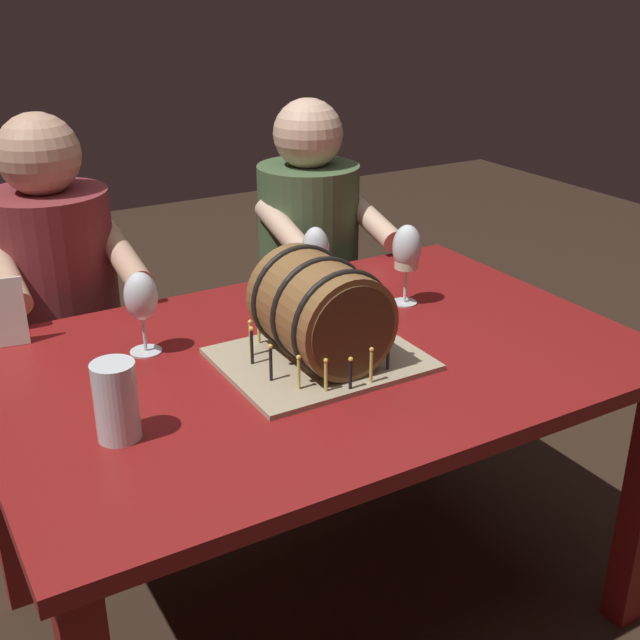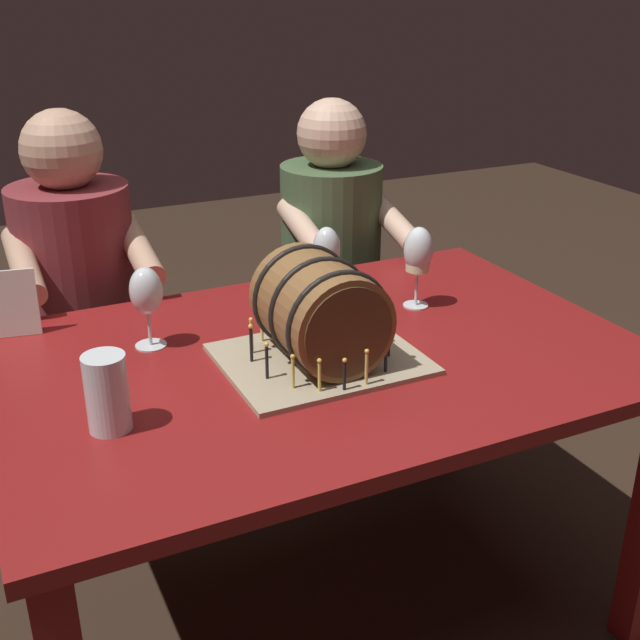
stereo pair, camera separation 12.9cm
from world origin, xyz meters
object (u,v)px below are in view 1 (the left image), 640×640
wine_glass_empty (141,298)px  menu_card (0,313)px  wine_glass_white (407,251)px  beer_pint (116,403)px  person_seated_left (65,343)px  dining_table (317,391)px  barrel_cake (320,315)px  wine_glass_red (316,253)px  person_seated_right (309,296)px

wine_glass_empty → menu_card: size_ratio=1.20×
wine_glass_white → beer_pint: wine_glass_white is taller
beer_pint → person_seated_left: size_ratio=0.13×
beer_pint → person_seated_left: person_seated_left is taller
wine_glass_white → dining_table: bearing=-158.2°
barrel_cake → wine_glass_red: bearing=61.6°
wine_glass_red → beer_pint: (-0.64, -0.39, -0.06)m
beer_pint → person_seated_left: 0.91m
barrel_cake → beer_pint: size_ratio=2.80×
wine_glass_red → wine_glass_white: 0.23m
wine_glass_white → person_seated_left: size_ratio=0.17×
wine_glass_empty → person_seated_right: size_ratio=0.16×
barrel_cake → wine_glass_red: barrel_cake is taller
person_seated_left → person_seated_right: bearing=-0.0°
barrel_cake → wine_glass_red: 0.34m
wine_glass_red → wine_glass_empty: (-0.48, -0.06, -0.00)m
wine_glass_white → beer_pint: size_ratio=1.39×
menu_card → person_seated_left: 0.48m
person_seated_right → wine_glass_white: bearing=-95.5°
dining_table → beer_pint: bearing=-165.5°
barrel_cake → wine_glass_white: size_ratio=2.02×
wine_glass_white → menu_card: wine_glass_white is taller
menu_card → wine_glass_empty: bearing=-26.3°
wine_glass_empty → beer_pint: wine_glass_empty is taller
dining_table → wine_glass_white: (0.34, 0.14, 0.24)m
wine_glass_red → beer_pint: bearing=-148.9°
wine_glass_white → menu_card: bearing=164.8°
wine_glass_red → person_seated_right: 0.64m
dining_table → menu_card: size_ratio=9.03×
dining_table → person_seated_left: (-0.40, 0.74, -0.08)m
dining_table → wine_glass_empty: (-0.33, 0.20, 0.23)m
menu_card → beer_pint: bearing=-68.1°
person_seated_left → person_seated_right: size_ratio=1.02×
barrel_cake → wine_glass_white: bearing=26.8°
person_seated_right → wine_glass_red: bearing=-117.8°
person_seated_left → beer_pint: bearing=-96.1°
wine_glass_empty → person_seated_right: bearing=36.7°
wine_glass_empty → wine_glass_white: (0.68, -0.06, 0.01)m
dining_table → beer_pint: size_ratio=9.50×
barrel_cake → wine_glass_empty: bearing=142.8°
person_seated_right → dining_table: bearing=-118.4°
barrel_cake → wine_glass_red: size_ratio=2.09×
wine_glass_red → wine_glass_white: (0.20, -0.12, 0.01)m
wine_glass_white → person_seated_left: bearing=140.9°
wine_glass_white → person_seated_right: size_ratio=0.18×
beer_pint → menu_card: 0.53m
dining_table → beer_pint: (-0.49, -0.13, 0.17)m
wine_glass_red → wine_glass_white: wine_glass_white is taller
person_seated_right → person_seated_left: bearing=180.0°
dining_table → person_seated_left: 0.85m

